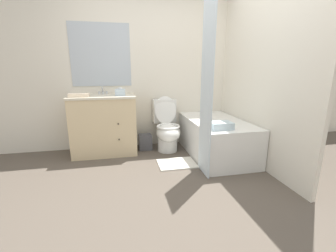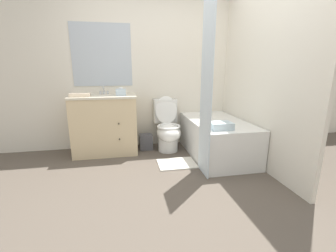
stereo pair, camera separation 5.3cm
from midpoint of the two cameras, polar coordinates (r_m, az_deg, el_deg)
ground_plane at (r=2.52m, az=1.03°, el=-16.11°), size 14.00×14.00×0.00m
wall_back at (r=3.78m, az=-4.74°, el=13.88°), size 8.00×0.06×2.50m
wall_right at (r=3.42m, az=19.84°, el=13.04°), size 0.05×2.60×2.50m
vanity_cabinet at (r=3.56m, az=-16.27°, el=0.42°), size 0.96×0.57×0.90m
sink_faucet at (r=3.67m, az=-16.59°, el=8.31°), size 0.14×0.12×0.12m
toilet at (r=3.57m, az=-0.71°, el=-0.61°), size 0.37×0.66×0.85m
bathtub at (r=3.46m, az=11.59°, el=-2.84°), size 0.78×1.39×0.54m
shower_curtain at (r=2.66m, az=9.20°, el=8.56°), size 0.02×0.35×2.03m
wastebasket at (r=3.68m, az=-6.20°, el=-4.02°), size 0.21×0.17×0.25m
tissue_box at (r=3.43m, az=-12.51°, el=8.41°), size 0.15×0.13×0.12m
hand_towel_folded at (r=3.40m, az=-22.08°, el=7.28°), size 0.27×0.16×0.05m
bath_towel_folded at (r=2.90m, az=12.77°, el=0.14°), size 0.28×0.20×0.09m
bath_mat at (r=3.14m, az=1.77°, el=-9.50°), size 0.51×0.38×0.02m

